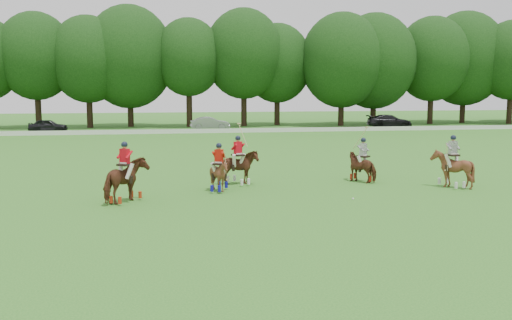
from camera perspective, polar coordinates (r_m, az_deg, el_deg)
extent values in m
plane|color=#26691E|center=(21.66, 1.13, -5.07)|extent=(180.00, 180.00, 0.00)
cylinder|color=black|center=(70.97, -20.95, 5.01)|extent=(0.70, 0.70, 4.98)
ellipsoid|color=black|center=(71.03, -21.16, 9.68)|extent=(8.80, 8.80, 10.12)
cylinder|color=black|center=(69.70, -16.31, 5.03)|extent=(0.70, 0.70, 4.64)
ellipsoid|color=black|center=(69.74, -16.47, 9.65)|extent=(8.80, 8.80, 10.13)
cylinder|color=black|center=(70.38, -12.44, 5.03)|extent=(0.70, 0.70, 4.31)
ellipsoid|color=black|center=(70.43, -12.58, 10.04)|extent=(10.67, 10.67, 12.27)
cylinder|color=black|center=(68.91, -6.69, 5.49)|extent=(0.70, 0.70, 5.24)
ellipsoid|color=black|center=(68.98, -6.76, 10.18)|extent=(8.06, 8.06, 9.26)
cylinder|color=black|center=(69.86, -1.21, 5.54)|extent=(0.70, 0.70, 5.19)
ellipsoid|color=black|center=(69.96, -1.23, 10.59)|extent=(9.50, 9.50, 10.92)
cylinder|color=black|center=(72.04, 2.12, 5.31)|extent=(0.70, 0.70, 4.48)
ellipsoid|color=black|center=(72.07, 2.14, 9.66)|extent=(8.60, 8.60, 9.89)
cylinder|color=black|center=(71.32, 8.50, 5.11)|extent=(0.70, 0.70, 4.21)
ellipsoid|color=black|center=(71.36, 8.59, 9.84)|extent=(10.11, 10.11, 11.63)
cylinder|color=black|center=(74.20, 11.64, 5.06)|extent=(0.70, 0.70, 4.07)
ellipsoid|color=black|center=(74.24, 11.75, 9.66)|extent=(10.46, 10.46, 12.03)
cylinder|color=black|center=(77.65, 17.04, 5.25)|extent=(0.70, 0.70, 4.79)
ellipsoid|color=black|center=(77.71, 17.21, 9.64)|extent=(9.47, 9.47, 10.89)
cylinder|color=black|center=(81.60, 19.96, 5.09)|extent=(0.70, 0.70, 4.44)
ellipsoid|color=black|center=(81.66, 20.15, 9.50)|extent=(10.84, 10.84, 12.47)
cylinder|color=black|center=(81.45, 24.03, 5.04)|extent=(0.70, 0.70, 4.86)
ellipsoid|color=black|center=(81.50, 24.24, 9.10)|extent=(8.94, 8.94, 10.28)
cube|color=white|center=(59.07, -6.04, 2.90)|extent=(120.00, 0.10, 0.44)
imported|color=black|center=(64.36, -20.06, 3.26)|extent=(4.03, 1.77, 1.35)
imported|color=gray|center=(63.66, -4.63, 3.67)|extent=(4.37, 1.53, 1.44)
imported|color=black|center=(68.96, 13.20, 3.81)|extent=(5.49, 2.86, 1.52)
imported|color=#502615|center=(23.59, -12.92, -2.02)|extent=(2.01, 2.29, 1.79)
cube|color=black|center=(23.50, -12.97, -0.44)|extent=(0.68, 0.71, 0.08)
cylinder|color=tan|center=(23.69, -13.53, -0.59)|extent=(0.15, 0.19, 1.29)
imported|color=#502615|center=(27.28, -1.81, -0.76)|extent=(2.09, 1.97, 1.65)
cube|color=black|center=(27.20, -1.81, 0.51)|extent=(0.64, 0.70, 0.08)
cylinder|color=tan|center=(27.28, -1.30, 2.47)|extent=(0.36, 0.71, 1.08)
imported|color=#502615|center=(25.53, -3.71, -1.55)|extent=(1.60, 1.68, 1.45)
cube|color=black|center=(25.46, -3.72, -0.37)|extent=(0.63, 0.69, 0.08)
cylinder|color=tan|center=(25.38, -3.07, -0.57)|extent=(0.11, 0.20, 1.29)
imported|color=#502615|center=(28.64, 10.63, -0.70)|extent=(1.69, 1.84, 1.46)
cube|color=black|center=(28.57, 10.65, 0.36)|extent=(0.69, 0.71, 0.08)
cylinder|color=tan|center=(28.22, 10.38, 2.16)|extent=(0.50, 0.62, 1.08)
imported|color=#502615|center=(28.00, 19.01, -0.84)|extent=(1.59, 1.75, 1.76)
cube|color=black|center=(27.92, 19.06, 0.48)|extent=(0.50, 0.61, 0.08)
cylinder|color=tan|center=(27.76, 18.55, 0.29)|extent=(0.05, 0.21, 1.29)
sphere|color=white|center=(24.03, 9.67, -3.84)|extent=(0.09, 0.09, 0.09)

